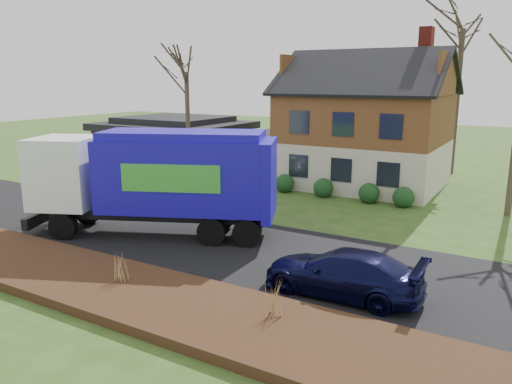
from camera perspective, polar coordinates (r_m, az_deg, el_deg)
The scene contains 12 objects.
ground at distance 20.33m, azimuth -6.34°, elevation -5.61°, with size 120.00×120.00×0.00m, color #2C4A18.
road at distance 20.32m, azimuth -6.34°, elevation -5.59°, with size 80.00×7.00×0.02m, color black.
mulch_verge at distance 16.63m, azimuth -17.51°, elevation -9.90°, with size 80.00×3.50×0.30m, color #311D10.
main_house at distance 31.08m, azimuth 11.46°, elevation 8.21°, with size 12.95×8.95×9.26m.
ranch_house at distance 37.22m, azimuth -9.27°, elevation 5.59°, with size 9.80×8.20×3.70m.
garbage_truck at distance 20.84m, azimuth -11.09°, elevation 1.83°, with size 10.41×6.55×4.36m.
silver_sedan at distance 25.84m, azimuth -8.58°, elevation 0.11°, with size 1.64×4.70×1.55m, color #AAACB2.
navy_wagon at distance 15.42m, azimuth 9.84°, elevation -9.08°, with size 1.96×4.83×1.40m, color black.
tree_front_west at distance 31.27m, azimuth -8.02°, elevation 15.25°, with size 3.18×3.18×9.44m.
tree_back at distance 36.84m, azimuth 22.76°, elevation 18.84°, with size 4.11×4.11×13.02m.
grass_clump_mid at distance 16.09m, azimuth -15.24°, elevation -8.08°, with size 0.35×0.29×0.97m.
grass_clump_east at distance 13.43m, azimuth 2.31°, elevation -11.99°, with size 0.38×0.31×0.94m.
Camera 1 is at (11.66, -15.37, 6.41)m, focal length 35.00 mm.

